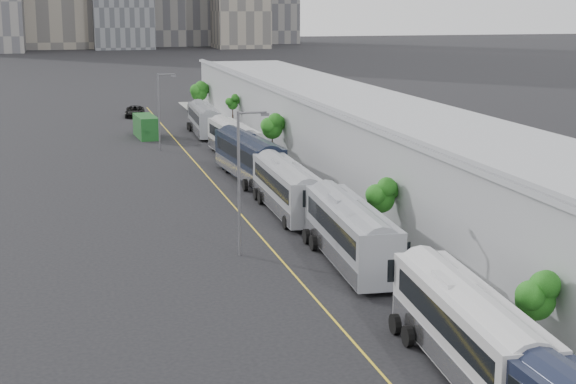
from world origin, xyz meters
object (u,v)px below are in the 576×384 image
object	(u,v)px
bus_5	(249,161)
bus_7	(204,122)
bus_4	(287,192)
street_lamp_near	(242,173)
street_lamp_far	(161,106)
bus_3	(350,238)
bus_2	(467,337)
suv	(135,111)
bus_6	(233,143)
shipping_container	(146,127)

from	to	relation	value
bus_5	bus_7	bearing A→B (deg)	84.85
bus_4	street_lamp_near	xyz separation A→B (m)	(-5.60, -10.30, 3.66)
street_lamp_far	bus_3	bearing A→B (deg)	-82.10
bus_2	bus_5	distance (m)	44.16
bus_5	suv	xyz separation A→B (m)	(-6.15, 47.43, -0.94)
street_lamp_far	suv	distance (m)	29.92
bus_5	bus_4	bearing A→B (deg)	-93.84
bus_6	bus_2	bearing A→B (deg)	-93.59
shipping_container	suv	xyz separation A→B (m)	(0.38, 19.84, -0.54)
bus_7	suv	xyz separation A→B (m)	(-6.64, 19.29, -0.77)
bus_5	street_lamp_far	size ratio (longest dim) A/B	1.68
shipping_container	suv	size ratio (longest dim) A/B	1.16
bus_3	street_lamp_far	distance (m)	45.82
bus_3	bus_4	xyz separation A→B (m)	(-0.38, 13.91, -0.03)
bus_3	street_lamp_far	bearing A→B (deg)	101.31
bus_2	bus_7	size ratio (longest dim) A/B	1.07
bus_7	street_lamp_near	size ratio (longest dim) A/B	1.37
bus_6	street_lamp_near	distance (m)	35.91
bus_2	street_lamp_near	world-z (taller)	street_lamp_near
bus_5	suv	bearing A→B (deg)	93.24
bus_7	suv	bearing A→B (deg)	111.24
street_lamp_near	shipping_container	world-z (taller)	street_lamp_near
bus_4	street_lamp_far	bearing A→B (deg)	101.62
bus_3	bus_5	world-z (taller)	bus_5
bus_2	suv	world-z (taller)	bus_2
bus_3	street_lamp_far	world-z (taller)	street_lamp_far
street_lamp_near	bus_7	bearing A→B (deg)	83.40
street_lamp_far	bus_7	bearing A→B (deg)	58.58
bus_5	street_lamp_far	bearing A→B (deg)	103.99
bus_7	street_lamp_far	xyz separation A→B (m)	(-6.32, -10.35, 3.29)
shipping_container	bus_7	bearing A→B (deg)	0.70
bus_5	street_lamp_far	world-z (taller)	street_lamp_far
bus_3	street_lamp_far	size ratio (longest dim) A/B	1.63
bus_5	bus_7	size ratio (longest dim) A/B	1.11
bus_3	street_lamp_near	world-z (taller)	street_lamp_near
bus_4	bus_6	xyz separation A→B (m)	(0.74, 24.85, -0.05)
bus_3	bus_4	bearing A→B (deg)	94.99
bus_3	bus_6	size ratio (longest dim) A/B	1.06
bus_6	street_lamp_far	xyz separation A→B (m)	(-6.64, 6.52, 3.26)
suv	bus_7	bearing A→B (deg)	-63.60
bus_7	suv	distance (m)	20.42
bus_3	bus_6	xyz separation A→B (m)	(0.35, 38.75, -0.09)
bus_4	shipping_container	size ratio (longest dim) A/B	2.06
bus_4	bus_7	size ratio (longest dim) A/B	1.05
bus_7	bus_2	bearing A→B (deg)	-88.01
bus_6	street_lamp_far	bearing A→B (deg)	132.57
bus_4	suv	world-z (taller)	bus_4
bus_4	street_lamp_far	xyz separation A→B (m)	(-5.90, 31.37, 3.21)
bus_4	shipping_container	distance (m)	41.70
bus_3	street_lamp_near	xyz separation A→B (m)	(-5.98, 3.61, 3.63)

